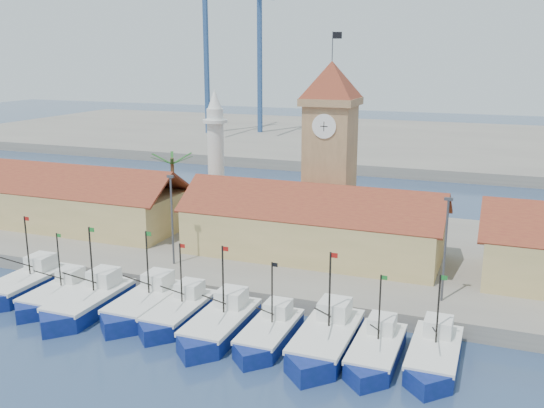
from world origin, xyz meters
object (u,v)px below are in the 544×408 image
at_px(boat_5, 219,326).
at_px(clock_tower, 330,147).
at_px(boat_0, 24,285).
at_px(minaret, 216,156).

distance_m(boat_5, clock_tower, 26.57).
xyz_separation_m(boat_0, boat_5, (20.94, -1.33, -0.01)).
distance_m(boat_5, minaret, 30.35).
relative_size(boat_0, boat_5, 1.01).
bearing_deg(boat_5, boat_0, 176.38).
bearing_deg(clock_tower, boat_5, -95.16).
xyz_separation_m(boat_0, minaret, (8.11, 24.69, 8.93)).
height_order(boat_0, minaret, minaret).
xyz_separation_m(boat_0, clock_tower, (23.11, 22.68, 11.16)).
distance_m(clock_tower, minaret, 15.30).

